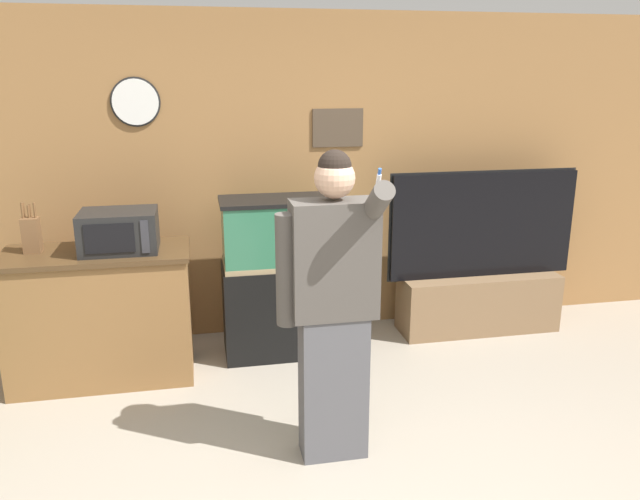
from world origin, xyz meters
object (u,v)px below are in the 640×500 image
object	(u,v)px
knife_block	(31,234)
tv_on_stand	(479,285)
microwave	(119,231)
aquarium_on_stand	(283,277)
counter_island	(101,315)
person_standing	(332,305)

from	to	relation	value
knife_block	tv_on_stand	bearing A→B (deg)	3.81
microwave	aquarium_on_stand	size ratio (longest dim) A/B	0.42
counter_island	aquarium_on_stand	xyz separation A→B (m)	(1.32, 0.17, 0.14)
person_standing	tv_on_stand	bearing A→B (deg)	43.51
counter_island	knife_block	bearing A→B (deg)	171.85
knife_block	aquarium_on_stand	world-z (taller)	knife_block
counter_island	knife_block	size ratio (longest dim) A/B	3.67
counter_island	person_standing	distance (m)	1.93
tv_on_stand	microwave	bearing A→B (deg)	-173.94
knife_block	tv_on_stand	distance (m)	3.49
microwave	person_standing	bearing A→B (deg)	-44.99
microwave	knife_block	bearing A→B (deg)	172.80
microwave	knife_block	size ratio (longest dim) A/B	1.47
knife_block	microwave	bearing A→B (deg)	-7.20
tv_on_stand	person_standing	xyz separation A→B (m)	(-1.61, -1.53, 0.51)
microwave	person_standing	world-z (taller)	person_standing
counter_island	tv_on_stand	xyz separation A→B (m)	(3.01, 0.29, -0.07)
aquarium_on_stand	person_standing	bearing A→B (deg)	-86.76
microwave	tv_on_stand	size ratio (longest dim) A/B	0.32
aquarium_on_stand	tv_on_stand	bearing A→B (deg)	3.79
knife_block	counter_island	bearing A→B (deg)	-8.15
counter_island	microwave	bearing A→B (deg)	-5.01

